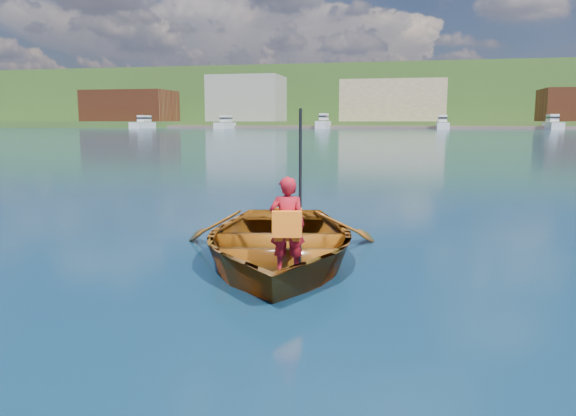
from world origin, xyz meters
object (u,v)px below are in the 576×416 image
(marina_yachts, at_px, (396,124))
(child_paddler, at_px, (287,224))
(rowboat, at_px, (278,241))
(dock, at_px, (451,127))

(marina_yachts, bearing_deg, child_paddler, -88.94)
(rowboat, distance_m, dock, 147.97)
(dock, bearing_deg, child_paddler, -94.40)
(rowboat, xyz_separation_m, marina_yachts, (-2.34, 142.80, 1.09))
(child_paddler, height_order, dock, child_paddler)
(child_paddler, relative_size, dock, 0.01)
(marina_yachts, bearing_deg, rowboat, -89.06)
(child_paddler, xyz_separation_m, dock, (11.40, 148.36, -0.27))
(child_paddler, distance_m, dock, 148.79)
(rowboat, xyz_separation_m, child_paddler, (0.32, -0.85, 0.39))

